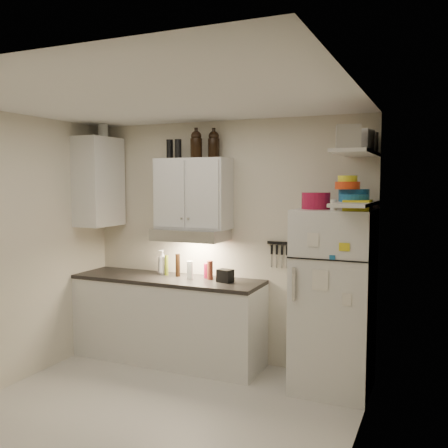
% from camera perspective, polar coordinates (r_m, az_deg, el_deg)
% --- Properties ---
extents(floor, '(3.20, 3.00, 0.02)m').
position_cam_1_polar(floor, '(4.49, -8.09, -21.07)').
color(floor, beige).
rests_on(floor, ground).
extents(ceiling, '(3.20, 3.00, 0.02)m').
position_cam_1_polar(ceiling, '(4.10, -8.54, 14.06)').
color(ceiling, white).
rests_on(ceiling, ground).
extents(back_wall, '(3.20, 0.02, 2.60)m').
position_cam_1_polar(back_wall, '(5.42, 0.17, -2.04)').
color(back_wall, beige).
rests_on(back_wall, ground).
extents(left_wall, '(0.02, 3.00, 2.60)m').
position_cam_1_polar(left_wall, '(5.13, -23.78, -2.86)').
color(left_wall, beige).
rests_on(left_wall, ground).
extents(right_wall, '(0.02, 3.00, 2.60)m').
position_cam_1_polar(right_wall, '(3.53, 14.59, -5.93)').
color(right_wall, beige).
rests_on(right_wall, ground).
extents(base_cabinet, '(2.10, 0.60, 0.88)m').
position_cam_1_polar(base_cabinet, '(5.56, -6.43, -10.94)').
color(base_cabinet, silver).
rests_on(base_cabinet, floor).
extents(countertop, '(2.10, 0.62, 0.04)m').
position_cam_1_polar(countertop, '(5.46, -6.48, -6.28)').
color(countertop, black).
rests_on(countertop, base_cabinet).
extents(upper_cabinet, '(0.80, 0.33, 0.75)m').
position_cam_1_polar(upper_cabinet, '(5.35, -3.53, 3.49)').
color(upper_cabinet, silver).
rests_on(upper_cabinet, back_wall).
extents(side_cabinet, '(0.33, 0.55, 1.00)m').
position_cam_1_polar(side_cabinet, '(5.85, -14.12, 4.69)').
color(side_cabinet, silver).
rests_on(side_cabinet, left_wall).
extents(range_hood, '(0.76, 0.46, 0.12)m').
position_cam_1_polar(range_hood, '(5.33, -3.82, -1.21)').
color(range_hood, silver).
rests_on(range_hood, back_wall).
extents(fridge, '(0.70, 0.68, 1.70)m').
position_cam_1_polar(fridge, '(4.80, 12.41, -8.52)').
color(fridge, silver).
rests_on(fridge, floor).
extents(shelf_hi, '(0.30, 0.95, 0.03)m').
position_cam_1_polar(shelf_hi, '(4.51, 14.90, 7.85)').
color(shelf_hi, silver).
rests_on(shelf_hi, right_wall).
extents(shelf_lo, '(0.30, 0.95, 0.03)m').
position_cam_1_polar(shelf_lo, '(4.51, 14.77, 2.26)').
color(shelf_lo, silver).
rests_on(shelf_lo, right_wall).
extents(knife_strip, '(0.42, 0.02, 0.03)m').
position_cam_1_polar(knife_strip, '(5.16, 7.21, -2.21)').
color(knife_strip, black).
rests_on(knife_strip, back_wall).
extents(dutch_oven, '(0.34, 0.34, 0.15)m').
position_cam_1_polar(dutch_oven, '(4.68, 10.46, 2.63)').
color(dutch_oven, maroon).
rests_on(dutch_oven, fridge).
extents(book_stack, '(0.23, 0.28, 0.09)m').
position_cam_1_polar(book_stack, '(4.51, 15.03, 2.09)').
color(book_stack, yellow).
rests_on(book_stack, fridge).
extents(spice_jar, '(0.06, 0.06, 0.09)m').
position_cam_1_polar(spice_jar, '(4.54, 12.41, 2.16)').
color(spice_jar, silver).
rests_on(spice_jar, fridge).
extents(stock_pot, '(0.32, 0.32, 0.18)m').
position_cam_1_polar(stock_pot, '(4.79, 15.68, 8.92)').
color(stock_pot, silver).
rests_on(stock_pot, shelf_hi).
extents(tin_a, '(0.21, 0.20, 0.18)m').
position_cam_1_polar(tin_a, '(4.50, 15.40, 9.20)').
color(tin_a, '#AAAAAD').
rests_on(tin_a, shelf_hi).
extents(tin_b, '(0.23, 0.23, 0.19)m').
position_cam_1_polar(tin_b, '(4.20, 13.99, 9.61)').
color(tin_b, '#AAAAAD').
rests_on(tin_b, shelf_hi).
extents(bowl_teal, '(0.27, 0.27, 0.11)m').
position_cam_1_polar(bowl_teal, '(4.69, 14.62, 3.22)').
color(bowl_teal, '#1B6198').
rests_on(bowl_teal, shelf_lo).
extents(bowl_orange, '(0.22, 0.22, 0.07)m').
position_cam_1_polar(bowl_orange, '(4.59, 13.93, 4.30)').
color(bowl_orange, '#E84015').
rests_on(bowl_orange, bowl_teal).
extents(bowl_yellow, '(0.17, 0.17, 0.05)m').
position_cam_1_polar(bowl_yellow, '(4.59, 13.94, 5.05)').
color(bowl_yellow, yellow).
rests_on(bowl_yellow, bowl_orange).
extents(plates, '(0.31, 0.31, 0.07)m').
position_cam_1_polar(plates, '(4.55, 14.64, 2.89)').
color(plates, '#1B6198').
rests_on(plates, shelf_lo).
extents(growler_a, '(0.14, 0.14, 0.29)m').
position_cam_1_polar(growler_a, '(5.31, -3.20, 9.11)').
color(growler_a, black).
rests_on(growler_a, upper_cabinet).
extents(growler_b, '(0.13, 0.13, 0.29)m').
position_cam_1_polar(growler_b, '(5.33, -1.18, 9.10)').
color(growler_b, black).
rests_on(growler_b, upper_cabinet).
extents(thermos_a, '(0.08, 0.08, 0.20)m').
position_cam_1_polar(thermos_a, '(5.39, -5.26, 8.55)').
color(thermos_a, black).
rests_on(thermos_a, upper_cabinet).
extents(thermos_b, '(0.08, 0.08, 0.21)m').
position_cam_1_polar(thermos_b, '(5.52, -6.22, 8.49)').
color(thermos_b, black).
rests_on(thermos_b, upper_cabinet).
extents(side_jar, '(0.13, 0.13, 0.15)m').
position_cam_1_polar(side_jar, '(5.90, -13.66, 10.30)').
color(side_jar, silver).
rests_on(side_jar, side_cabinet).
extents(soap_bottle, '(0.15, 0.15, 0.31)m').
position_cam_1_polar(soap_bottle, '(5.63, -7.05, -4.17)').
color(soap_bottle, silver).
rests_on(soap_bottle, countertop).
extents(pepper_mill, '(0.08, 0.08, 0.20)m').
position_cam_1_polar(pepper_mill, '(5.29, -1.61, -5.29)').
color(pepper_mill, brown).
rests_on(pepper_mill, countertop).
extents(oil_bottle, '(0.06, 0.06, 0.22)m').
position_cam_1_polar(oil_bottle, '(5.56, -6.60, -4.70)').
color(oil_bottle, '#5A6619').
rests_on(oil_bottle, countertop).
extents(vinegar_bottle, '(0.06, 0.06, 0.25)m').
position_cam_1_polar(vinegar_bottle, '(5.47, -5.30, -4.71)').
color(vinegar_bottle, black).
rests_on(vinegar_bottle, countertop).
extents(clear_bottle, '(0.08, 0.08, 0.19)m').
position_cam_1_polar(clear_bottle, '(5.32, -3.92, -5.27)').
color(clear_bottle, silver).
rests_on(clear_bottle, countertop).
extents(red_jar, '(0.09, 0.09, 0.16)m').
position_cam_1_polar(red_jar, '(5.37, -1.91, -5.36)').
color(red_jar, maroon).
rests_on(red_jar, countertop).
extents(caddy, '(0.18, 0.14, 0.13)m').
position_cam_1_polar(caddy, '(5.15, 0.14, -5.94)').
color(caddy, black).
rests_on(caddy, countertop).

